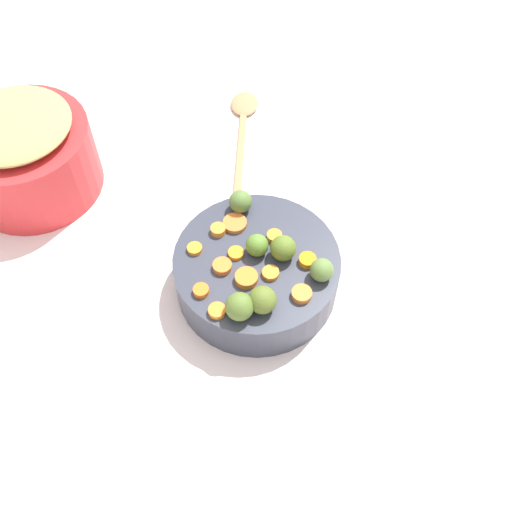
# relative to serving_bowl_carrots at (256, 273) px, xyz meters

# --- Properties ---
(tabletop) EXTENTS (2.40, 2.40, 0.02)m
(tabletop) POSITION_rel_serving_bowl_carrots_xyz_m (-0.01, 0.00, -0.05)
(tabletop) COLOR white
(tabletop) RESTS_ON ground
(serving_bowl_carrots) EXTENTS (0.27, 0.27, 0.08)m
(serving_bowl_carrots) POSITION_rel_serving_bowl_carrots_xyz_m (0.00, 0.00, 0.00)
(serving_bowl_carrots) COLOR #343847
(serving_bowl_carrots) RESTS_ON tabletop
(metal_pot) EXTENTS (0.25, 0.25, 0.14)m
(metal_pot) POSITION_rel_serving_bowl_carrots_xyz_m (-0.46, -0.13, 0.03)
(metal_pot) COLOR red
(metal_pot) RESTS_ON tabletop
(stuffing_mound) EXTENTS (0.20, 0.20, 0.03)m
(stuffing_mound) POSITION_rel_serving_bowl_carrots_xyz_m (-0.46, -0.13, 0.11)
(stuffing_mound) COLOR tan
(stuffing_mound) RESTS_ON metal_pot
(carrot_slice_0) EXTENTS (0.04, 0.04, 0.01)m
(carrot_slice_0) POSITION_rel_serving_bowl_carrots_xyz_m (0.04, -0.00, 0.04)
(carrot_slice_0) COLOR orange
(carrot_slice_0) RESTS_ON serving_bowl_carrots
(carrot_slice_1) EXTENTS (0.03, 0.03, 0.01)m
(carrot_slice_1) POSITION_rel_serving_bowl_carrots_xyz_m (-0.08, -0.00, 0.04)
(carrot_slice_1) COLOR orange
(carrot_slice_1) RESTS_ON serving_bowl_carrots
(carrot_slice_2) EXTENTS (0.05, 0.05, 0.01)m
(carrot_slice_2) POSITION_rel_serving_bowl_carrots_xyz_m (0.02, -0.04, 0.05)
(carrot_slice_2) COLOR orange
(carrot_slice_2) RESTS_ON serving_bowl_carrots
(carrot_slice_3) EXTENTS (0.03, 0.03, 0.01)m
(carrot_slice_3) POSITION_rel_serving_bowl_carrots_xyz_m (-0.02, -0.10, 0.04)
(carrot_slice_3) COLOR orange
(carrot_slice_3) RESTS_ON serving_bowl_carrots
(carrot_slice_4) EXTENTS (0.05, 0.05, 0.01)m
(carrot_slice_4) POSITION_rel_serving_bowl_carrots_xyz_m (-0.07, 0.02, 0.04)
(carrot_slice_4) COLOR orange
(carrot_slice_4) RESTS_ON serving_bowl_carrots
(carrot_slice_5) EXTENTS (0.03, 0.03, 0.01)m
(carrot_slice_5) POSITION_rel_serving_bowl_carrots_xyz_m (0.03, -0.11, 0.04)
(carrot_slice_5) COLOR orange
(carrot_slice_5) RESTS_ON serving_bowl_carrots
(carrot_slice_6) EXTENTS (0.03, 0.03, 0.01)m
(carrot_slice_6) POSITION_rel_serving_bowl_carrots_xyz_m (-0.01, 0.05, 0.04)
(carrot_slice_6) COLOR orange
(carrot_slice_6) RESTS_ON serving_bowl_carrots
(carrot_slice_7) EXTENTS (0.04, 0.04, 0.01)m
(carrot_slice_7) POSITION_rel_serving_bowl_carrots_xyz_m (0.10, 0.00, 0.04)
(carrot_slice_7) COLOR orange
(carrot_slice_7) RESTS_ON serving_bowl_carrots
(carrot_slice_8) EXTENTS (0.04, 0.04, 0.01)m
(carrot_slice_8) POSITION_rel_serving_bowl_carrots_xyz_m (0.06, 0.05, 0.04)
(carrot_slice_8) COLOR orange
(carrot_slice_8) RESTS_ON serving_bowl_carrots
(carrot_slice_9) EXTENTS (0.03, 0.03, 0.01)m
(carrot_slice_9) POSITION_rel_serving_bowl_carrots_xyz_m (-0.08, -0.06, 0.04)
(carrot_slice_9) COLOR orange
(carrot_slice_9) RESTS_ON serving_bowl_carrots
(carrot_slice_10) EXTENTS (0.03, 0.03, 0.01)m
(carrot_slice_10) POSITION_rel_serving_bowl_carrots_xyz_m (-0.03, -0.02, 0.04)
(carrot_slice_10) COLOR orange
(carrot_slice_10) RESTS_ON serving_bowl_carrots
(carrot_slice_11) EXTENTS (0.04, 0.04, 0.01)m
(carrot_slice_11) POSITION_rel_serving_bowl_carrots_xyz_m (-0.03, -0.05, 0.04)
(carrot_slice_11) COLOR orange
(carrot_slice_11) RESTS_ON serving_bowl_carrots
(brussels_sprout_0) EXTENTS (0.04, 0.04, 0.04)m
(brussels_sprout_0) POSITION_rel_serving_bowl_carrots_xyz_m (-0.01, 0.01, 0.06)
(brussels_sprout_0) COLOR #547F2D
(brussels_sprout_0) RESTS_ON serving_bowl_carrots
(brussels_sprout_1) EXTENTS (0.04, 0.04, 0.04)m
(brussels_sprout_1) POSITION_rel_serving_bowl_carrots_xyz_m (0.07, -0.06, 0.06)
(brussels_sprout_1) COLOR #586C28
(brussels_sprout_1) RESTS_ON serving_bowl_carrots
(brussels_sprout_2) EXTENTS (0.04, 0.04, 0.04)m
(brussels_sprout_2) POSITION_rel_serving_bowl_carrots_xyz_m (-0.09, 0.06, 0.06)
(brussels_sprout_2) COLOR #527235
(brussels_sprout_2) RESTS_ON serving_bowl_carrots
(brussels_sprout_3) EXTENTS (0.04, 0.04, 0.04)m
(brussels_sprout_3) POSITION_rel_serving_bowl_carrots_xyz_m (0.02, 0.04, 0.06)
(brussels_sprout_3) COLOR #556F25
(brussels_sprout_3) RESTS_ON serving_bowl_carrots
(brussels_sprout_4) EXTENTS (0.04, 0.04, 0.04)m
(brussels_sprout_4) POSITION_rel_serving_bowl_carrots_xyz_m (0.05, -0.09, 0.06)
(brussels_sprout_4) COLOR #546F2D
(brussels_sprout_4) RESTS_ON serving_bowl_carrots
(brussels_sprout_5) EXTENTS (0.04, 0.04, 0.04)m
(brussels_sprout_5) POSITION_rel_serving_bowl_carrots_xyz_m (0.09, 0.05, 0.06)
(brussels_sprout_5) COLOR #5A7A3B
(brussels_sprout_5) RESTS_ON serving_bowl_carrots
(wooden_spoon) EXTENTS (0.25, 0.27, 0.01)m
(wooden_spoon) POSITION_rel_serving_bowl_carrots_xyz_m (-0.30, 0.26, -0.03)
(wooden_spoon) COLOR #AD8155
(wooden_spoon) RESTS_ON tabletop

